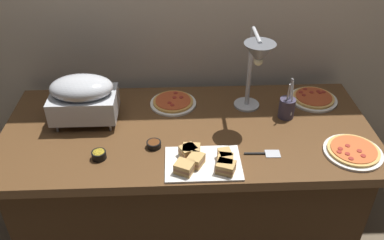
# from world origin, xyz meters

# --- Properties ---
(ground_plane) EXTENTS (8.00, 8.00, 0.00)m
(ground_plane) POSITION_xyz_m (0.00, 0.00, 0.00)
(ground_plane) COLOR brown
(back_wall) EXTENTS (4.40, 0.04, 2.40)m
(back_wall) POSITION_xyz_m (0.00, 0.50, 1.20)
(back_wall) COLOR #B7A893
(back_wall) RESTS_ON ground_plane
(buffet_table) EXTENTS (1.90, 0.84, 0.76)m
(buffet_table) POSITION_xyz_m (0.00, 0.00, 0.39)
(buffet_table) COLOR brown
(buffet_table) RESTS_ON ground_plane
(chafing_dish) EXTENTS (0.33, 0.23, 0.26)m
(chafing_dish) POSITION_xyz_m (-0.53, 0.09, 0.91)
(chafing_dish) COLOR #B7BABF
(chafing_dish) RESTS_ON buffet_table
(heat_lamp) EXTENTS (0.15, 0.33, 0.47)m
(heat_lamp) POSITION_xyz_m (0.33, 0.05, 1.12)
(heat_lamp) COLOR #B7BABF
(heat_lamp) RESTS_ON buffet_table
(pizza_plate_front) EXTENTS (0.26, 0.26, 0.03)m
(pizza_plate_front) POSITION_xyz_m (-0.07, 0.23, 0.77)
(pizza_plate_front) COLOR white
(pizza_plate_front) RESTS_ON buffet_table
(pizza_plate_center) EXTENTS (0.27, 0.27, 0.03)m
(pizza_plate_center) POSITION_xyz_m (0.72, 0.24, 0.77)
(pizza_plate_center) COLOR white
(pizza_plate_center) RESTS_ON buffet_table
(pizza_plate_raised_stand) EXTENTS (0.28, 0.28, 0.03)m
(pizza_plate_raised_stand) POSITION_xyz_m (0.77, -0.24, 0.77)
(pizza_plate_raised_stand) COLOR white
(pizza_plate_raised_stand) RESTS_ON buffet_table
(sandwich_platter) EXTENTS (0.35, 0.24, 0.06)m
(sandwich_platter) POSITION_xyz_m (0.07, -0.29, 0.79)
(sandwich_platter) COLOR white
(sandwich_platter) RESTS_ON buffet_table
(sauce_cup_near) EXTENTS (0.07, 0.07, 0.04)m
(sauce_cup_near) POSITION_xyz_m (-0.42, -0.22, 0.78)
(sauce_cup_near) COLOR black
(sauce_cup_near) RESTS_ON buffet_table
(sauce_cup_far) EXTENTS (0.07, 0.07, 0.03)m
(sauce_cup_far) POSITION_xyz_m (-0.17, -0.15, 0.78)
(sauce_cup_far) COLOR black
(sauce_cup_far) RESTS_ON buffet_table
(utensil_holder) EXTENTS (0.08, 0.08, 0.23)m
(utensil_holder) POSITION_xyz_m (0.53, 0.08, 0.82)
(utensil_holder) COLOR #383347
(utensil_holder) RESTS_ON buffet_table
(serving_spatula) EXTENTS (0.17, 0.06, 0.01)m
(serving_spatula) POSITION_xyz_m (0.35, -0.23, 0.76)
(serving_spatula) COLOR #B7BABF
(serving_spatula) RESTS_ON buffet_table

